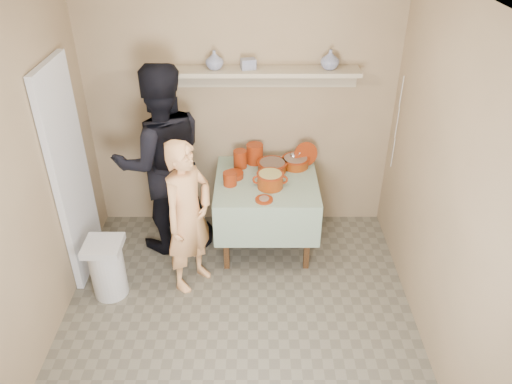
{
  "coord_description": "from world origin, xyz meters",
  "views": [
    {
      "loc": [
        0.15,
        -2.81,
        3.17
      ],
      "look_at": [
        0.15,
        0.75,
        0.95
      ],
      "focal_mm": 35.0,
      "sensor_mm": 36.0,
      "label": 1
    }
  ],
  "objects_px": {
    "person_cook": "(188,217)",
    "person_helper": "(162,161)",
    "cazuela_rice": "(270,179)",
    "trash_bin": "(107,268)",
    "serving_table": "(266,190)"
  },
  "relations": [
    {
      "from": "person_cook",
      "to": "serving_table",
      "type": "xyz_separation_m",
      "value": [
        0.68,
        0.57,
        -0.08
      ]
    },
    {
      "from": "person_cook",
      "to": "person_helper",
      "type": "height_order",
      "value": "person_helper"
    },
    {
      "from": "person_helper",
      "to": "trash_bin",
      "type": "xyz_separation_m",
      "value": [
        -0.43,
        -0.76,
        -0.66
      ]
    },
    {
      "from": "person_cook",
      "to": "serving_table",
      "type": "distance_m",
      "value": 0.89
    },
    {
      "from": "serving_table",
      "to": "cazuela_rice",
      "type": "relative_size",
      "value": 2.95
    },
    {
      "from": "person_cook",
      "to": "serving_table",
      "type": "bearing_deg",
      "value": -14.64
    },
    {
      "from": "person_helper",
      "to": "cazuela_rice",
      "type": "xyz_separation_m",
      "value": [
        1.01,
        -0.17,
        -0.1
      ]
    },
    {
      "from": "person_helper",
      "to": "serving_table",
      "type": "relative_size",
      "value": 1.94
    },
    {
      "from": "cazuela_rice",
      "to": "trash_bin",
      "type": "relative_size",
      "value": 0.59
    },
    {
      "from": "serving_table",
      "to": "trash_bin",
      "type": "distance_m",
      "value": 1.62
    },
    {
      "from": "person_cook",
      "to": "serving_table",
      "type": "height_order",
      "value": "person_cook"
    },
    {
      "from": "person_helper",
      "to": "cazuela_rice",
      "type": "height_order",
      "value": "person_helper"
    },
    {
      "from": "person_cook",
      "to": "person_helper",
      "type": "distance_m",
      "value": 0.7
    },
    {
      "from": "person_cook",
      "to": "trash_bin",
      "type": "xyz_separation_m",
      "value": [
        -0.73,
        -0.16,
        -0.44
      ]
    },
    {
      "from": "cazuela_rice",
      "to": "trash_bin",
      "type": "bearing_deg",
      "value": -157.75
    }
  ]
}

